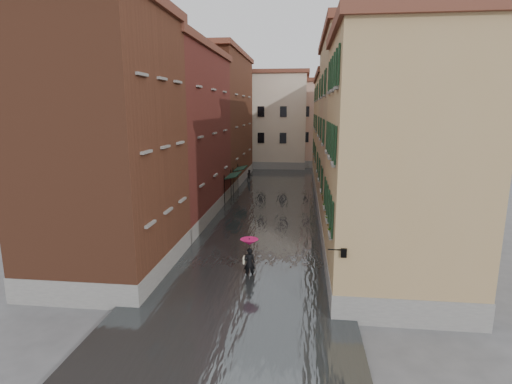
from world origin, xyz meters
The scene contains 16 objects.
ground centered at (0.00, 0.00, 0.00)m, with size 120.00×120.00×0.00m, color #535356.
floodwater centered at (0.00, 13.00, 0.10)m, with size 10.00×60.00×0.20m, color #3E4345.
building_left_near centered at (-7.00, -2.00, 6.50)m, with size 6.00×8.00×13.00m, color brown.
building_left_mid centered at (-7.00, 9.00, 6.25)m, with size 6.00×14.00×12.50m, color #5C221D.
building_left_far centered at (-7.00, 24.00, 7.00)m, with size 6.00×16.00×14.00m, color brown.
building_right_near centered at (7.00, -2.00, 5.75)m, with size 6.00×8.00×11.50m, color tan.
building_right_mid centered at (7.00, 9.00, 6.50)m, with size 6.00×14.00×13.00m, color #9A8B5D.
building_right_far centered at (7.00, 24.00, 5.75)m, with size 6.00×16.00×11.50m, color tan.
building_end_cream centered at (-3.00, 38.00, 6.50)m, with size 12.00×9.00×13.00m, color beige.
building_end_pink centered at (6.00, 40.00, 6.00)m, with size 10.00×9.00×12.00m, color tan.
awning_near centered at (-3.48, 14.02, 2.47)m, with size 1.09×3.23×2.80m.
awning_far centered at (-3.49, 18.23, 2.46)m, with size 1.09×2.89×2.80m.
wall_lantern centered at (4.33, -6.00, 3.01)m, with size 0.71×0.22×0.35m.
window_planters centered at (4.12, -0.68, 3.51)m, with size 0.59×8.21×0.84m.
pedestrian_main centered at (0.17, -2.07, 1.25)m, with size 0.94×0.94×2.06m.
pedestrian_far centered at (-3.36, 24.50, 0.73)m, with size 0.70×0.55×1.45m, color black.
Camera 1 is at (2.70, -20.75, 8.40)m, focal length 28.00 mm.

